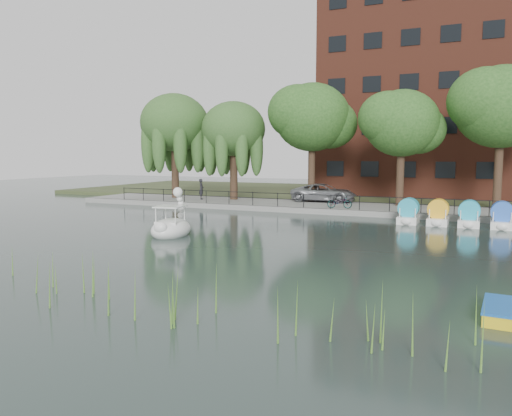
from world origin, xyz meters
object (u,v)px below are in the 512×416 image
Objects in this scene: minivan at (324,191)px; swan_boat at (171,225)px; pedestrian at (201,188)px; bicycle at (340,201)px; yellow_rowboat at (505,311)px.

swan_boat reaches higher than minivan.
minivan is 2.99× the size of pedestrian.
bicycle reaches higher than yellow_rowboat.
bicycle is 12.62m from pedestrian.
bicycle is 0.54× the size of swan_boat.
pedestrian is at bearing 99.12° from minivan.
yellow_rowboat is (12.23, -24.52, -1.03)m from minivan.
bicycle is 13.90m from swan_boat.
pedestrian is at bearing 72.02° from bicycle.
pedestrian reaches higher than minivan.
bicycle is at bearing 56.78° from swan_boat.
swan_boat is at bearing 148.34° from bicycle.
swan_boat is 16.94m from yellow_rowboat.
pedestrian is 16.43m from swan_boat.
pedestrian is at bearing 137.78° from yellow_rowboat.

